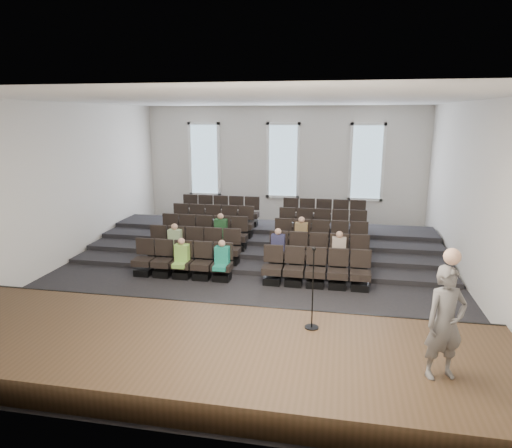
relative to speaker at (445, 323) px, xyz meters
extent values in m
plane|color=black|center=(-4.23, 5.49, -1.43)|extent=(14.00, 14.00, 0.00)
cube|color=white|center=(-4.23, 5.49, 3.58)|extent=(12.00, 14.00, 0.02)
cube|color=silver|center=(-4.23, 12.51, 1.07)|extent=(12.00, 0.04, 5.00)
cube|color=silver|center=(-4.23, -1.53, 1.07)|extent=(12.00, 0.04, 5.00)
cube|color=silver|center=(-10.25, 5.49, 1.07)|extent=(0.04, 14.00, 5.00)
cube|color=silver|center=(1.79, 5.49, 1.07)|extent=(0.04, 14.00, 5.00)
cube|color=#3D2A1A|center=(-4.23, 0.39, -1.18)|extent=(11.80, 3.60, 0.50)
cube|color=black|center=(-4.23, 2.16, -1.18)|extent=(11.80, 0.06, 0.52)
cube|color=black|center=(-4.23, 7.82, -1.36)|extent=(11.80, 4.80, 0.15)
cube|color=black|center=(-4.23, 8.34, -1.28)|extent=(11.80, 3.75, 0.30)
cube|color=black|center=(-4.23, 8.87, -1.21)|extent=(11.80, 2.70, 0.45)
cube|color=black|center=(-4.23, 9.39, -1.13)|extent=(11.80, 1.65, 0.60)
cube|color=black|center=(-7.35, 4.89, -1.33)|extent=(0.47, 0.43, 0.20)
cube|color=black|center=(-7.35, 4.89, -1.02)|extent=(0.55, 0.50, 0.19)
cube|color=black|center=(-7.35, 5.10, -0.61)|extent=(0.55, 0.08, 0.50)
cube|color=black|center=(-6.75, 4.89, -1.33)|extent=(0.47, 0.43, 0.20)
cube|color=black|center=(-6.75, 4.89, -1.02)|extent=(0.55, 0.50, 0.19)
cube|color=black|center=(-6.75, 5.10, -0.61)|extent=(0.55, 0.08, 0.50)
cube|color=black|center=(-6.15, 4.89, -1.33)|extent=(0.47, 0.43, 0.20)
cube|color=black|center=(-6.15, 4.89, -1.02)|extent=(0.55, 0.50, 0.19)
cube|color=black|center=(-6.15, 5.10, -0.61)|extent=(0.55, 0.08, 0.50)
cube|color=black|center=(-5.55, 4.89, -1.33)|extent=(0.47, 0.43, 0.20)
cube|color=black|center=(-5.55, 4.89, -1.02)|extent=(0.55, 0.50, 0.19)
cube|color=black|center=(-5.55, 5.10, -0.61)|extent=(0.55, 0.08, 0.50)
cube|color=black|center=(-4.95, 4.89, -1.33)|extent=(0.47, 0.43, 0.20)
cube|color=black|center=(-4.95, 4.89, -1.02)|extent=(0.55, 0.50, 0.19)
cube|color=black|center=(-4.95, 5.10, -0.61)|extent=(0.55, 0.08, 0.50)
cube|color=black|center=(-3.50, 4.89, -1.33)|extent=(0.47, 0.43, 0.20)
cube|color=black|center=(-3.50, 4.89, -1.02)|extent=(0.55, 0.50, 0.19)
cube|color=black|center=(-3.50, 5.10, -0.61)|extent=(0.55, 0.08, 0.50)
cube|color=black|center=(-2.90, 4.89, -1.33)|extent=(0.47, 0.43, 0.20)
cube|color=black|center=(-2.90, 4.89, -1.02)|extent=(0.55, 0.50, 0.19)
cube|color=black|center=(-2.90, 5.10, -0.61)|extent=(0.55, 0.08, 0.50)
cube|color=black|center=(-2.30, 4.89, -1.33)|extent=(0.47, 0.43, 0.20)
cube|color=black|center=(-2.30, 4.89, -1.02)|extent=(0.55, 0.50, 0.19)
cube|color=black|center=(-2.30, 5.10, -0.61)|extent=(0.55, 0.08, 0.50)
cube|color=black|center=(-1.70, 4.89, -1.33)|extent=(0.47, 0.43, 0.20)
cube|color=black|center=(-1.70, 4.89, -1.02)|extent=(0.55, 0.50, 0.19)
cube|color=black|center=(-1.70, 5.10, -0.61)|extent=(0.55, 0.08, 0.50)
cube|color=black|center=(-1.10, 4.89, -1.33)|extent=(0.47, 0.43, 0.20)
cube|color=black|center=(-1.10, 4.89, -1.02)|extent=(0.55, 0.50, 0.19)
cube|color=black|center=(-1.10, 5.10, -0.61)|extent=(0.55, 0.08, 0.50)
cube|color=black|center=(-7.35, 5.94, -1.18)|extent=(0.47, 0.43, 0.20)
cube|color=black|center=(-7.35, 5.94, -0.87)|extent=(0.55, 0.50, 0.19)
cube|color=black|center=(-7.35, 6.15, -0.46)|extent=(0.55, 0.08, 0.50)
cube|color=black|center=(-6.75, 5.94, -1.18)|extent=(0.47, 0.43, 0.20)
cube|color=black|center=(-6.75, 5.94, -0.87)|extent=(0.55, 0.50, 0.19)
cube|color=black|center=(-6.75, 6.15, -0.46)|extent=(0.55, 0.08, 0.50)
cube|color=black|center=(-6.15, 5.94, -1.18)|extent=(0.47, 0.43, 0.20)
cube|color=black|center=(-6.15, 5.94, -0.87)|extent=(0.55, 0.50, 0.19)
cube|color=black|center=(-6.15, 6.15, -0.46)|extent=(0.55, 0.08, 0.50)
cube|color=black|center=(-5.55, 5.94, -1.18)|extent=(0.47, 0.43, 0.20)
cube|color=black|center=(-5.55, 5.94, -0.87)|extent=(0.55, 0.50, 0.19)
cube|color=black|center=(-5.55, 6.15, -0.46)|extent=(0.55, 0.08, 0.50)
cube|color=black|center=(-4.95, 5.94, -1.18)|extent=(0.47, 0.43, 0.20)
cube|color=black|center=(-4.95, 5.94, -0.87)|extent=(0.55, 0.50, 0.19)
cube|color=black|center=(-4.95, 6.15, -0.46)|extent=(0.55, 0.08, 0.50)
cube|color=black|center=(-3.50, 5.94, -1.18)|extent=(0.47, 0.43, 0.20)
cube|color=black|center=(-3.50, 5.94, -0.87)|extent=(0.55, 0.50, 0.19)
cube|color=black|center=(-3.50, 6.15, -0.46)|extent=(0.55, 0.08, 0.50)
cube|color=black|center=(-2.90, 5.94, -1.18)|extent=(0.47, 0.43, 0.20)
cube|color=black|center=(-2.90, 5.94, -0.87)|extent=(0.55, 0.50, 0.19)
cube|color=black|center=(-2.90, 6.15, -0.46)|extent=(0.55, 0.08, 0.50)
cube|color=black|center=(-2.30, 5.94, -1.18)|extent=(0.47, 0.43, 0.20)
cube|color=black|center=(-2.30, 5.94, -0.87)|extent=(0.55, 0.50, 0.19)
cube|color=black|center=(-2.30, 6.15, -0.46)|extent=(0.55, 0.08, 0.50)
cube|color=black|center=(-1.70, 5.94, -1.18)|extent=(0.47, 0.43, 0.20)
cube|color=black|center=(-1.70, 5.94, -0.87)|extent=(0.55, 0.50, 0.19)
cube|color=black|center=(-1.70, 6.15, -0.46)|extent=(0.55, 0.08, 0.50)
cube|color=black|center=(-1.10, 5.94, -1.18)|extent=(0.47, 0.43, 0.20)
cube|color=black|center=(-1.10, 5.94, -0.87)|extent=(0.55, 0.50, 0.19)
cube|color=black|center=(-1.10, 6.15, -0.46)|extent=(0.55, 0.08, 0.50)
cube|color=black|center=(-7.35, 6.99, -1.03)|extent=(0.47, 0.42, 0.20)
cube|color=black|center=(-7.35, 6.99, -0.72)|extent=(0.55, 0.50, 0.19)
cube|color=black|center=(-7.35, 7.20, -0.31)|extent=(0.55, 0.08, 0.50)
cube|color=black|center=(-6.75, 6.99, -1.03)|extent=(0.47, 0.42, 0.20)
cube|color=black|center=(-6.75, 6.99, -0.72)|extent=(0.55, 0.50, 0.19)
cube|color=black|center=(-6.75, 7.20, -0.31)|extent=(0.55, 0.08, 0.50)
cube|color=black|center=(-6.15, 6.99, -1.03)|extent=(0.47, 0.42, 0.20)
cube|color=black|center=(-6.15, 6.99, -0.72)|extent=(0.55, 0.50, 0.19)
cube|color=black|center=(-6.15, 7.20, -0.31)|extent=(0.55, 0.08, 0.50)
cube|color=black|center=(-5.55, 6.99, -1.03)|extent=(0.47, 0.42, 0.20)
cube|color=black|center=(-5.55, 6.99, -0.72)|extent=(0.55, 0.50, 0.19)
cube|color=black|center=(-5.55, 7.20, -0.31)|extent=(0.55, 0.08, 0.50)
cube|color=black|center=(-4.95, 6.99, -1.03)|extent=(0.47, 0.42, 0.20)
cube|color=black|center=(-4.95, 6.99, -0.72)|extent=(0.55, 0.50, 0.19)
cube|color=black|center=(-4.95, 7.20, -0.31)|extent=(0.55, 0.08, 0.50)
cube|color=black|center=(-3.50, 6.99, -1.03)|extent=(0.47, 0.42, 0.20)
cube|color=black|center=(-3.50, 6.99, -0.72)|extent=(0.55, 0.50, 0.19)
cube|color=black|center=(-3.50, 7.20, -0.31)|extent=(0.55, 0.08, 0.50)
cube|color=black|center=(-2.90, 6.99, -1.03)|extent=(0.47, 0.42, 0.20)
cube|color=black|center=(-2.90, 6.99, -0.72)|extent=(0.55, 0.50, 0.19)
cube|color=black|center=(-2.90, 7.20, -0.31)|extent=(0.55, 0.08, 0.50)
cube|color=black|center=(-2.30, 6.99, -1.03)|extent=(0.47, 0.42, 0.20)
cube|color=black|center=(-2.30, 6.99, -0.72)|extent=(0.55, 0.50, 0.19)
cube|color=black|center=(-2.30, 7.20, -0.31)|extent=(0.55, 0.08, 0.50)
cube|color=black|center=(-1.70, 6.99, -1.03)|extent=(0.47, 0.42, 0.20)
cube|color=black|center=(-1.70, 6.99, -0.72)|extent=(0.55, 0.50, 0.19)
cube|color=black|center=(-1.70, 7.20, -0.31)|extent=(0.55, 0.08, 0.50)
cube|color=black|center=(-1.10, 6.99, -1.03)|extent=(0.47, 0.42, 0.20)
cube|color=black|center=(-1.10, 6.99, -0.72)|extent=(0.55, 0.50, 0.19)
cube|color=black|center=(-1.10, 7.20, -0.31)|extent=(0.55, 0.08, 0.50)
cube|color=black|center=(-7.35, 8.04, -0.88)|extent=(0.47, 0.42, 0.20)
cube|color=black|center=(-7.35, 8.04, -0.57)|extent=(0.55, 0.50, 0.19)
cube|color=black|center=(-7.35, 8.25, -0.16)|extent=(0.55, 0.08, 0.50)
cube|color=black|center=(-6.75, 8.04, -0.88)|extent=(0.47, 0.42, 0.20)
cube|color=black|center=(-6.75, 8.04, -0.57)|extent=(0.55, 0.50, 0.19)
cube|color=black|center=(-6.75, 8.25, -0.16)|extent=(0.55, 0.08, 0.50)
cube|color=black|center=(-6.15, 8.04, -0.88)|extent=(0.47, 0.42, 0.20)
cube|color=black|center=(-6.15, 8.04, -0.57)|extent=(0.55, 0.50, 0.19)
cube|color=black|center=(-6.15, 8.25, -0.16)|extent=(0.55, 0.08, 0.50)
cube|color=black|center=(-5.55, 8.04, -0.88)|extent=(0.47, 0.42, 0.20)
cube|color=black|center=(-5.55, 8.04, -0.57)|extent=(0.55, 0.50, 0.19)
cube|color=black|center=(-5.55, 8.25, -0.16)|extent=(0.55, 0.08, 0.50)
cube|color=black|center=(-4.95, 8.04, -0.88)|extent=(0.47, 0.42, 0.20)
cube|color=black|center=(-4.95, 8.04, -0.57)|extent=(0.55, 0.50, 0.19)
cube|color=black|center=(-4.95, 8.25, -0.16)|extent=(0.55, 0.08, 0.50)
cube|color=black|center=(-3.50, 8.04, -0.88)|extent=(0.47, 0.42, 0.20)
cube|color=black|center=(-3.50, 8.04, -0.57)|extent=(0.55, 0.50, 0.19)
cube|color=black|center=(-3.50, 8.25, -0.16)|extent=(0.55, 0.08, 0.50)
cube|color=black|center=(-2.90, 8.04, -0.88)|extent=(0.47, 0.42, 0.20)
cube|color=black|center=(-2.90, 8.04, -0.57)|extent=(0.55, 0.50, 0.19)
cube|color=black|center=(-2.90, 8.25, -0.16)|extent=(0.55, 0.08, 0.50)
cube|color=black|center=(-2.30, 8.04, -0.88)|extent=(0.47, 0.42, 0.20)
cube|color=black|center=(-2.30, 8.04, -0.57)|extent=(0.55, 0.50, 0.19)
cube|color=black|center=(-2.30, 8.25, -0.16)|extent=(0.55, 0.08, 0.50)
cube|color=black|center=(-1.70, 8.04, -0.88)|extent=(0.47, 0.42, 0.20)
cube|color=black|center=(-1.70, 8.04, -0.57)|extent=(0.55, 0.50, 0.19)
cube|color=black|center=(-1.70, 8.25, -0.16)|extent=(0.55, 0.08, 0.50)
cube|color=black|center=(-1.10, 8.04, -0.88)|extent=(0.47, 0.42, 0.20)
cube|color=black|center=(-1.10, 8.04, -0.57)|extent=(0.55, 0.50, 0.19)
cube|color=black|center=(-1.10, 8.25, -0.16)|extent=(0.55, 0.08, 0.50)
cube|color=black|center=(-7.35, 9.09, -0.73)|extent=(0.47, 0.42, 0.20)
cube|color=black|center=(-7.35, 9.09, -0.42)|extent=(0.55, 0.50, 0.19)
cube|color=black|center=(-7.35, 9.30, -0.01)|extent=(0.55, 0.08, 0.50)
cube|color=black|center=(-6.75, 9.09, -0.73)|extent=(0.47, 0.42, 0.20)
cube|color=black|center=(-6.75, 9.09, -0.42)|extent=(0.55, 0.50, 0.19)
cube|color=black|center=(-6.75, 9.30, -0.01)|extent=(0.55, 0.08, 0.50)
cube|color=black|center=(-6.15, 9.09, -0.73)|extent=(0.47, 0.42, 0.20)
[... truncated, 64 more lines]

